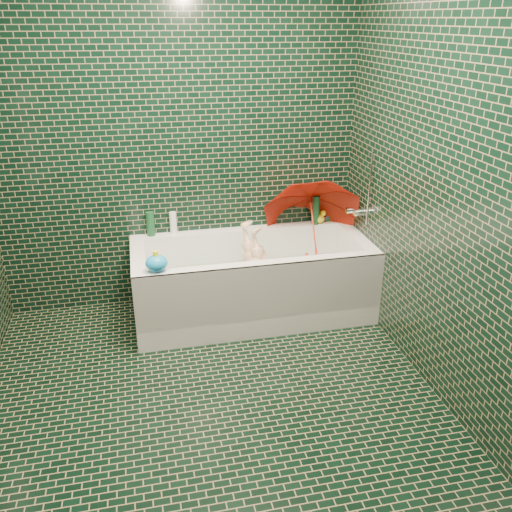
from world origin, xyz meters
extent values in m
plane|color=black|center=(0.00, 0.00, 0.00)|extent=(2.80, 2.80, 0.00)
plane|color=black|center=(0.00, 1.40, 1.25)|extent=(2.80, 0.00, 2.80)
plane|color=black|center=(0.00, -1.40, 1.25)|extent=(2.80, 0.00, 2.80)
plane|color=black|center=(1.30, 0.00, 1.25)|extent=(0.00, 2.80, 2.80)
cube|color=white|center=(0.45, 1.02, 0.07)|extent=(1.70, 0.75, 0.15)
cube|color=white|center=(0.45, 1.35, 0.35)|extent=(1.70, 0.10, 0.40)
cube|color=white|center=(0.45, 0.70, 0.35)|extent=(1.70, 0.10, 0.40)
cube|color=white|center=(1.25, 1.02, 0.35)|extent=(0.10, 0.55, 0.40)
cube|color=white|center=(-0.35, 1.02, 0.35)|extent=(0.10, 0.55, 0.40)
cube|color=white|center=(0.45, 0.66, 0.28)|extent=(1.70, 0.02, 0.55)
cube|color=green|center=(0.45, 1.02, 0.16)|extent=(1.35, 0.47, 0.01)
cube|color=silver|center=(0.45, 1.02, 0.30)|extent=(1.48, 0.53, 0.00)
cylinder|color=silver|center=(1.28, 1.02, 0.73)|extent=(0.14, 0.05, 0.05)
cylinder|color=silver|center=(1.20, 1.08, 0.73)|extent=(0.05, 0.04, 0.04)
cylinder|color=silver|center=(1.27, 0.92, 0.95)|extent=(0.01, 0.01, 0.55)
imported|color=#DCAE8A|center=(0.52, 1.02, 0.31)|extent=(0.86, 0.46, 0.35)
imported|color=red|center=(0.94, 1.12, 0.62)|extent=(0.94, 1.08, 0.98)
imported|color=white|center=(1.25, 1.37, 0.55)|extent=(0.12, 0.12, 0.27)
imported|color=#561E70|center=(1.15, 1.36, 0.55)|extent=(0.10, 0.10, 0.19)
imported|color=#134323|center=(1.15, 1.35, 0.55)|extent=(0.14, 0.14, 0.18)
cylinder|color=#134323|center=(1.02, 1.33, 0.66)|extent=(0.06, 0.06, 0.23)
cylinder|color=silver|center=(1.19, 1.36, 0.64)|extent=(0.06, 0.06, 0.17)
cylinder|color=#134323|center=(-0.24, 1.36, 0.64)|extent=(0.07, 0.07, 0.18)
cylinder|color=white|center=(-0.07, 1.37, 0.63)|extent=(0.05, 0.05, 0.17)
ellipsoid|color=yellow|center=(1.05, 1.33, 0.59)|extent=(0.11, 0.09, 0.07)
sphere|color=yellow|center=(1.09, 1.34, 0.63)|extent=(0.05, 0.05, 0.05)
cone|color=orange|center=(1.11, 1.35, 0.63)|extent=(0.02, 0.02, 0.02)
ellipsoid|color=#188CDA|center=(-0.24, 0.72, 0.61)|extent=(0.17, 0.15, 0.11)
cylinder|color=yellow|center=(-0.24, 0.72, 0.67)|extent=(0.04, 0.04, 0.04)
camera|label=1|loc=(-0.30, -2.45, 2.03)|focal=38.00mm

